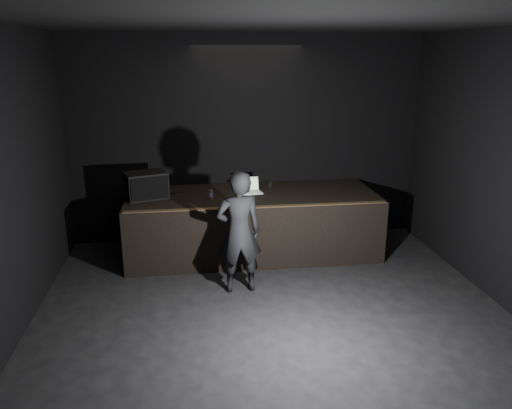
{
  "coord_description": "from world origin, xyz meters",
  "views": [
    {
      "loc": [
        -0.96,
        -4.93,
        3.19
      ],
      "look_at": [
        0.0,
        2.3,
        0.96
      ],
      "focal_mm": 35.0,
      "sensor_mm": 36.0,
      "label": 1
    }
  ],
  "objects_px": {
    "stage_riser": "(252,223)",
    "laptop": "(250,189)",
    "person": "(239,232)",
    "beer_can": "(211,195)",
    "stage_monitor": "(146,185)"
  },
  "relations": [
    {
      "from": "stage_riser",
      "to": "person",
      "type": "height_order",
      "value": "person"
    },
    {
      "from": "stage_riser",
      "to": "stage_monitor",
      "type": "height_order",
      "value": "stage_monitor"
    },
    {
      "from": "stage_monitor",
      "to": "laptop",
      "type": "relative_size",
      "value": 1.92
    },
    {
      "from": "person",
      "to": "stage_monitor",
      "type": "bearing_deg",
      "value": -50.7
    },
    {
      "from": "stage_monitor",
      "to": "beer_can",
      "type": "bearing_deg",
      "value": -31.19
    },
    {
      "from": "stage_riser",
      "to": "person",
      "type": "bearing_deg",
      "value": -104.89
    },
    {
      "from": "beer_can",
      "to": "person",
      "type": "distance_m",
      "value": 1.19
    },
    {
      "from": "stage_monitor",
      "to": "person",
      "type": "relative_size",
      "value": 0.42
    },
    {
      "from": "stage_riser",
      "to": "beer_can",
      "type": "distance_m",
      "value": 0.91
    },
    {
      "from": "stage_riser",
      "to": "laptop",
      "type": "relative_size",
      "value": 10.58
    },
    {
      "from": "stage_riser",
      "to": "beer_can",
      "type": "xyz_separation_m",
      "value": [
        -0.67,
        -0.22,
        0.58
      ]
    },
    {
      "from": "stage_riser",
      "to": "laptop",
      "type": "height_order",
      "value": "laptop"
    },
    {
      "from": "beer_can",
      "to": "person",
      "type": "bearing_deg",
      "value": -74.33
    },
    {
      "from": "stage_monitor",
      "to": "person",
      "type": "xyz_separation_m",
      "value": [
        1.31,
        -1.34,
        -0.35
      ]
    },
    {
      "from": "laptop",
      "to": "person",
      "type": "bearing_deg",
      "value": -112.55
    }
  ]
}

